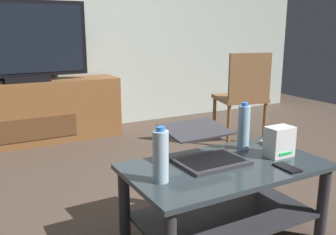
{
  "coord_description": "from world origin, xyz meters",
  "views": [
    {
      "loc": [
        -1.02,
        -1.76,
        1.12
      ],
      "look_at": [
        0.04,
        0.17,
        0.59
      ],
      "focal_mm": 39.51,
      "sensor_mm": 36.0,
      "label": 1
    }
  ],
  "objects_px": {
    "coffee_table": "(225,189)",
    "router_box": "(279,142)",
    "television": "(24,43)",
    "dining_chair": "(243,93)",
    "water_bottle_near": "(244,127)",
    "tv_remote": "(271,145)",
    "cell_phone": "(287,168)",
    "water_bottle_far": "(161,156)",
    "laptop": "(205,148)",
    "media_cabinet": "(30,112)"
  },
  "relations": [
    {
      "from": "media_cabinet",
      "to": "water_bottle_far",
      "type": "distance_m",
      "value": 2.42
    },
    {
      "from": "coffee_table",
      "to": "router_box",
      "type": "xyz_separation_m",
      "value": [
        0.33,
        -0.04,
        0.22
      ]
    },
    {
      "from": "router_box",
      "to": "dining_chair",
      "type": "bearing_deg",
      "value": 56.38
    },
    {
      "from": "dining_chair",
      "to": "water_bottle_far",
      "type": "relative_size",
      "value": 3.46
    },
    {
      "from": "router_box",
      "to": "media_cabinet",
      "type": "bearing_deg",
      "value": 111.17
    },
    {
      "from": "router_box",
      "to": "cell_phone",
      "type": "distance_m",
      "value": 0.21
    },
    {
      "from": "laptop",
      "to": "tv_remote",
      "type": "bearing_deg",
      "value": -0.69
    },
    {
      "from": "water_bottle_far",
      "to": "tv_remote",
      "type": "relative_size",
      "value": 1.62
    },
    {
      "from": "coffee_table",
      "to": "tv_remote",
      "type": "relative_size",
      "value": 6.46
    },
    {
      "from": "water_bottle_near",
      "to": "water_bottle_far",
      "type": "height_order",
      "value": "water_bottle_near"
    },
    {
      "from": "media_cabinet",
      "to": "router_box",
      "type": "xyz_separation_m",
      "value": [
        0.93,
        -2.41,
        0.21
      ]
    },
    {
      "from": "television",
      "to": "dining_chair",
      "type": "relative_size",
      "value": 1.32
    },
    {
      "from": "television",
      "to": "tv_remote",
      "type": "distance_m",
      "value": 2.52
    },
    {
      "from": "television",
      "to": "laptop",
      "type": "relative_size",
      "value": 2.89
    },
    {
      "from": "water_bottle_near",
      "to": "water_bottle_far",
      "type": "relative_size",
      "value": 1.06
    },
    {
      "from": "media_cabinet",
      "to": "tv_remote",
      "type": "relative_size",
      "value": 11.14
    },
    {
      "from": "coffee_table",
      "to": "router_box",
      "type": "relative_size",
      "value": 6.27
    },
    {
      "from": "media_cabinet",
      "to": "water_bottle_far",
      "type": "height_order",
      "value": "water_bottle_far"
    },
    {
      "from": "laptop",
      "to": "coffee_table",
      "type": "bearing_deg",
      "value": -63.04
    },
    {
      "from": "cell_phone",
      "to": "coffee_table",
      "type": "bearing_deg",
      "value": 142.19
    },
    {
      "from": "dining_chair",
      "to": "water_bottle_far",
      "type": "xyz_separation_m",
      "value": [
        -1.65,
        -1.38,
        0.06
      ]
    },
    {
      "from": "dining_chair",
      "to": "water_bottle_near",
      "type": "bearing_deg",
      "value": -130.28
    },
    {
      "from": "television",
      "to": "dining_chair",
      "type": "bearing_deg",
      "value": -28.4
    },
    {
      "from": "water_bottle_near",
      "to": "cell_phone",
      "type": "distance_m",
      "value": 0.37
    },
    {
      "from": "water_bottle_near",
      "to": "cell_phone",
      "type": "relative_size",
      "value": 1.96
    },
    {
      "from": "laptop",
      "to": "water_bottle_far",
      "type": "distance_m",
      "value": 0.37
    },
    {
      "from": "tv_remote",
      "to": "media_cabinet",
      "type": "bearing_deg",
      "value": 115.65
    },
    {
      "from": "router_box",
      "to": "water_bottle_far",
      "type": "height_order",
      "value": "water_bottle_far"
    },
    {
      "from": "television",
      "to": "water_bottle_far",
      "type": "xyz_separation_m",
      "value": [
        0.2,
        -2.38,
        -0.42
      ]
    },
    {
      "from": "water_bottle_far",
      "to": "router_box",
      "type": "bearing_deg",
      "value": -0.37
    },
    {
      "from": "coffee_table",
      "to": "television",
      "type": "bearing_deg",
      "value": 104.3
    },
    {
      "from": "dining_chair",
      "to": "tv_remote",
      "type": "bearing_deg",
      "value": -123.99
    },
    {
      "from": "coffee_table",
      "to": "water_bottle_near",
      "type": "bearing_deg",
      "value": 32.84
    },
    {
      "from": "laptop",
      "to": "water_bottle_far",
      "type": "xyz_separation_m",
      "value": [
        -0.34,
        -0.14,
        0.06
      ]
    },
    {
      "from": "laptop",
      "to": "water_bottle_far",
      "type": "height_order",
      "value": "water_bottle_far"
    },
    {
      "from": "laptop",
      "to": "water_bottle_near",
      "type": "relative_size",
      "value": 1.5
    },
    {
      "from": "router_box",
      "to": "tv_remote",
      "type": "distance_m",
      "value": 0.18
    },
    {
      "from": "water_bottle_near",
      "to": "media_cabinet",
      "type": "bearing_deg",
      "value": 110.83
    },
    {
      "from": "laptop",
      "to": "cell_phone",
      "type": "distance_m",
      "value": 0.42
    },
    {
      "from": "coffee_table",
      "to": "water_bottle_far",
      "type": "relative_size",
      "value": 3.98
    },
    {
      "from": "television",
      "to": "router_box",
      "type": "distance_m",
      "value": 2.6
    },
    {
      "from": "water_bottle_far",
      "to": "tv_remote",
      "type": "height_order",
      "value": "water_bottle_far"
    },
    {
      "from": "water_bottle_near",
      "to": "tv_remote",
      "type": "distance_m",
      "value": 0.22
    },
    {
      "from": "television",
      "to": "router_box",
      "type": "xyz_separation_m",
      "value": [
        0.93,
        -2.38,
        -0.47
      ]
    },
    {
      "from": "laptop",
      "to": "cell_phone",
      "type": "bearing_deg",
      "value": -46.92
    },
    {
      "from": "router_box",
      "to": "coffee_table",
      "type": "bearing_deg",
      "value": 173.95
    },
    {
      "from": "media_cabinet",
      "to": "coffee_table",
      "type": "bearing_deg",
      "value": -75.82
    },
    {
      "from": "water_bottle_near",
      "to": "dining_chair",
      "type": "bearing_deg",
      "value": 49.72
    },
    {
      "from": "coffee_table",
      "to": "dining_chair",
      "type": "bearing_deg",
      "value": 47.1
    },
    {
      "from": "coffee_table",
      "to": "cell_phone",
      "type": "distance_m",
      "value": 0.34
    }
  ]
}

